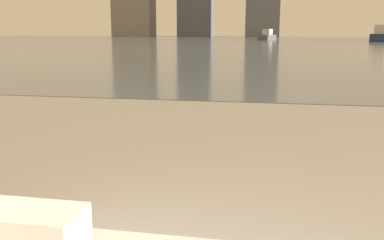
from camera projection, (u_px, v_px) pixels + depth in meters
name	position (u px, v px, depth m)	size (l,w,h in m)	color
towel_stack	(30.00, 231.00, 1.14)	(0.28, 0.16, 0.12)	silver
harbor_water	(272.00, 41.00, 60.06)	(180.00, 110.00, 0.01)	slate
harbor_boat_3	(381.00, 36.00, 53.53)	(3.57, 5.83, 2.07)	navy
harbor_boat_4	(267.00, 36.00, 64.05)	(2.70, 4.65, 1.65)	#4C4C51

